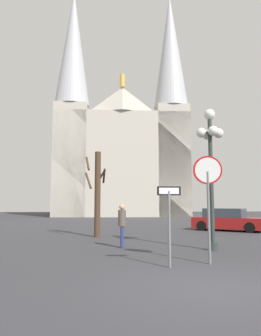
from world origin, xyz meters
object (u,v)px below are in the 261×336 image
object	(u,v)px
stop_sign	(208,186)
street_lamp	(210,152)
cathedral	(121,146)
parked_car_near_red	(227,220)
bare_tree	(97,192)
pedestrian_walking	(122,221)
one_way_arrow_sign	(169,215)

from	to	relation	value
stop_sign	street_lamp	distance (m)	3.22
cathedral	parked_car_near_red	size ratio (longest dim) A/B	7.20
street_lamp	bare_tree	bearing A→B (deg)	130.63
stop_sign	street_lamp	size ratio (longest dim) A/B	0.58
street_lamp	pedestrian_walking	world-z (taller)	street_lamp
cathedral	stop_sign	distance (m)	36.98
one_way_arrow_sign	bare_tree	distance (m)	8.55
pedestrian_walking	one_way_arrow_sign	bearing A→B (deg)	-75.71
parked_car_near_red	street_lamp	bearing A→B (deg)	-115.91
stop_sign	parked_car_near_red	bearing A→B (deg)	64.98
stop_sign	parked_car_near_red	distance (m)	12.14
cathedral	parked_car_near_red	distance (m)	27.43
stop_sign	parked_car_near_red	world-z (taller)	stop_sign
stop_sign	bare_tree	distance (m)	8.53
street_lamp	pedestrian_walking	xyz separation A→B (m)	(-3.41, 1.04, -2.73)
bare_tree	cathedral	bearing A→B (deg)	83.45
stop_sign	one_way_arrow_sign	size ratio (longest dim) A/B	1.42
cathedral	pedestrian_walking	size ratio (longest dim) A/B	18.86
parked_car_near_red	bare_tree	bearing A→B (deg)	-160.05
street_lamp	parked_car_near_red	bearing A→B (deg)	64.09
cathedral	pedestrian_walking	xyz separation A→B (m)	(-2.21, -32.47, -8.98)
cathedral	stop_sign	bearing A→B (deg)	-89.80
bare_tree	pedestrian_walking	distance (m)	4.48
cathedral	bare_tree	bearing A→B (deg)	-96.55
cathedral	street_lamp	world-z (taller)	cathedral
pedestrian_walking	stop_sign	bearing A→B (deg)	-57.62
one_way_arrow_sign	pedestrian_walking	size ratio (longest dim) A/B	1.29
bare_tree	pedestrian_walking	size ratio (longest dim) A/B	2.62
one_way_arrow_sign	street_lamp	world-z (taller)	street_lamp
cathedral	one_way_arrow_sign	size ratio (longest dim) A/B	14.56
bare_tree	pedestrian_walking	world-z (taller)	bare_tree
street_lamp	bare_tree	xyz separation A→B (m)	(-4.45, 5.19, -1.39)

